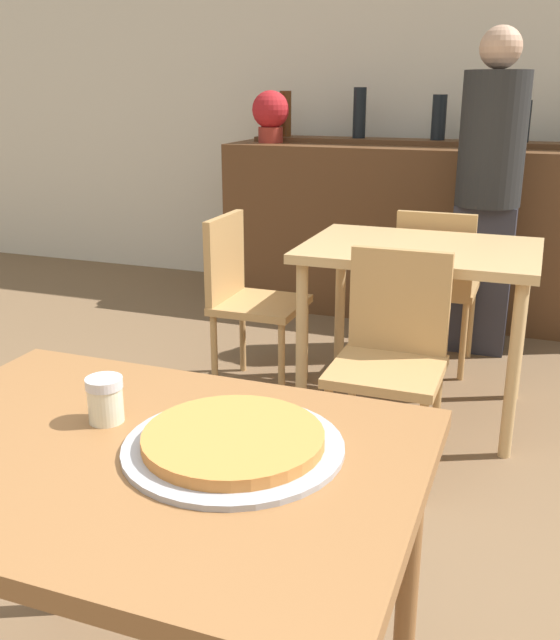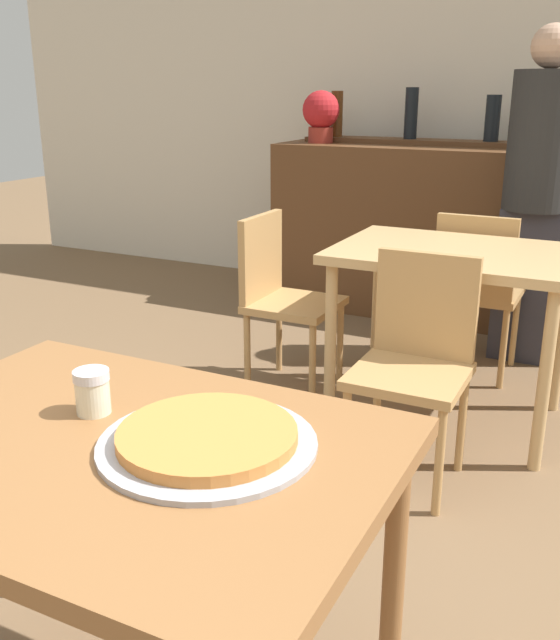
{
  "view_description": "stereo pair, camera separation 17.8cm",
  "coord_description": "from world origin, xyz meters",
  "px_view_note": "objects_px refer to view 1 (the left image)",
  "views": [
    {
      "loc": [
        0.67,
        -1.03,
        1.42
      ],
      "look_at": [
        0.09,
        0.55,
        0.86
      ],
      "focal_mm": 40.0,
      "sensor_mm": 36.0,
      "label": 1
    },
    {
      "loc": [
        0.84,
        -0.96,
        1.42
      ],
      "look_at": [
        0.09,
        0.55,
        0.86
      ],
      "focal_mm": 40.0,
      "sensor_mm": 36.0,
      "label": 2
    }
  ],
  "objects_px": {
    "chair_far_side_front": "(392,348)",
    "person_standing": "(489,184)",
    "chair_far_side_left": "(245,291)",
    "pizza_tray": "(233,442)",
    "potted_plant": "(271,114)",
    "cheese_shaker": "(105,399)",
    "chair_far_side_back": "(436,279)"
  },
  "relations": [
    {
      "from": "chair_far_side_front",
      "to": "person_standing",
      "type": "bearing_deg",
      "value": 82.59
    },
    {
      "from": "chair_far_side_left",
      "to": "pizza_tray",
      "type": "distance_m",
      "value": 2.1
    },
    {
      "from": "chair_far_side_front",
      "to": "person_standing",
      "type": "relative_size",
      "value": 0.49
    },
    {
      "from": "chair_far_side_front",
      "to": "potted_plant",
      "type": "distance_m",
      "value": 2.46
    },
    {
      "from": "potted_plant",
      "to": "chair_far_side_front",
      "type": "bearing_deg",
      "value": -57.83
    },
    {
      "from": "pizza_tray",
      "to": "cheese_shaker",
      "type": "relative_size",
      "value": 4.42
    },
    {
      "from": "cheese_shaker",
      "to": "potted_plant",
      "type": "relative_size",
      "value": 0.29
    },
    {
      "from": "chair_far_side_front",
      "to": "pizza_tray",
      "type": "relative_size",
      "value": 2.0
    },
    {
      "from": "pizza_tray",
      "to": "person_standing",
      "type": "distance_m",
      "value": 2.85
    },
    {
      "from": "person_standing",
      "to": "potted_plant",
      "type": "bearing_deg",
      "value": 159.75
    },
    {
      "from": "pizza_tray",
      "to": "cheese_shaker",
      "type": "distance_m",
      "value": 0.3
    },
    {
      "from": "pizza_tray",
      "to": "cheese_shaker",
      "type": "height_order",
      "value": "cheese_shaker"
    },
    {
      "from": "pizza_tray",
      "to": "cheese_shaker",
      "type": "xyz_separation_m",
      "value": [
        -0.29,
        0.02,
        0.03
      ]
    },
    {
      "from": "chair_far_side_front",
      "to": "potted_plant",
      "type": "xyz_separation_m",
      "value": [
        -1.25,
        1.98,
        0.76
      ]
    },
    {
      "from": "person_standing",
      "to": "potted_plant",
      "type": "distance_m",
      "value": 1.56
    },
    {
      "from": "chair_far_side_back",
      "to": "potted_plant",
      "type": "height_order",
      "value": "potted_plant"
    },
    {
      "from": "chair_far_side_back",
      "to": "cheese_shaker",
      "type": "xyz_separation_m",
      "value": [
        -0.32,
        -2.43,
        0.32
      ]
    },
    {
      "from": "chair_far_side_back",
      "to": "pizza_tray",
      "type": "relative_size",
      "value": 2.0
    },
    {
      "from": "chair_far_side_front",
      "to": "chair_far_side_back",
      "type": "bearing_deg",
      "value": 90.0
    },
    {
      "from": "chair_far_side_front",
      "to": "chair_far_side_left",
      "type": "bearing_deg",
      "value": 146.92
    },
    {
      "from": "chair_far_side_back",
      "to": "person_standing",
      "type": "relative_size",
      "value": 0.49
    },
    {
      "from": "chair_far_side_back",
      "to": "chair_far_side_left",
      "type": "distance_m",
      "value": 0.98
    },
    {
      "from": "cheese_shaker",
      "to": "person_standing",
      "type": "distance_m",
      "value": 2.86
    },
    {
      "from": "chair_far_side_back",
      "to": "cheese_shaker",
      "type": "bearing_deg",
      "value": 82.51
    },
    {
      "from": "chair_far_side_back",
      "to": "pizza_tray",
      "type": "height_order",
      "value": "chair_far_side_back"
    },
    {
      "from": "chair_far_side_front",
      "to": "cheese_shaker",
      "type": "xyz_separation_m",
      "value": [
        -0.32,
        -1.36,
        0.32
      ]
    },
    {
      "from": "cheese_shaker",
      "to": "pizza_tray",
      "type": "bearing_deg",
      "value": -4.04
    },
    {
      "from": "chair_far_side_front",
      "to": "chair_far_side_back",
      "type": "height_order",
      "value": "same"
    },
    {
      "from": "chair_far_side_left",
      "to": "person_standing",
      "type": "height_order",
      "value": "person_standing"
    },
    {
      "from": "chair_far_side_back",
      "to": "cheese_shaker",
      "type": "height_order",
      "value": "cheese_shaker"
    },
    {
      "from": "chair_far_side_front",
      "to": "person_standing",
      "type": "xyz_separation_m",
      "value": [
        0.19,
        1.45,
        0.44
      ]
    },
    {
      "from": "pizza_tray",
      "to": "person_standing",
      "type": "relative_size",
      "value": 0.25
    }
  ]
}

